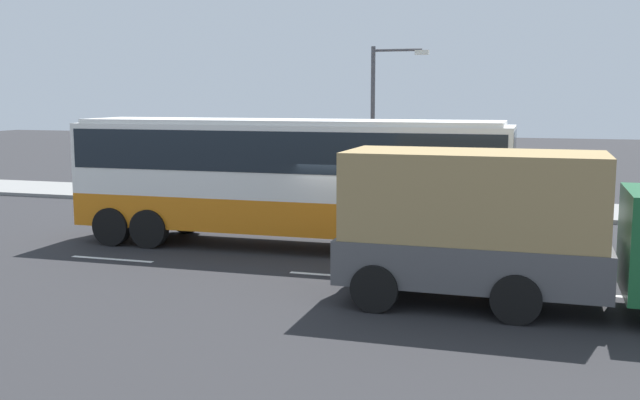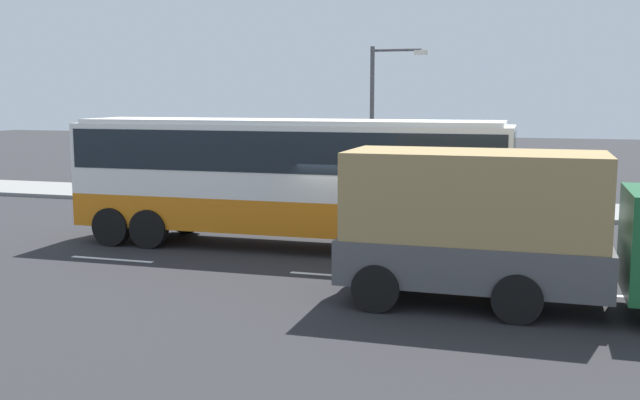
{
  "view_description": "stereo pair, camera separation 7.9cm",
  "coord_description": "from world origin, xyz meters",
  "px_view_note": "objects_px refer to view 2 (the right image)",
  "views": [
    {
      "loc": [
        4.88,
        -18.95,
        4.24
      ],
      "look_at": [
        -0.97,
        0.19,
        1.41
      ],
      "focal_mm": 41.11,
      "sensor_mm": 36.0,
      "label": 1
    },
    {
      "loc": [
        4.8,
        -18.98,
        4.24
      ],
      "look_at": [
        -0.97,
        0.19,
        1.41
      ],
      "focal_mm": 41.11,
      "sensor_mm": 36.0,
      "label": 2
    }
  ],
  "objects_px": {
    "pedestrian_near_curb": "(274,180)",
    "street_lamp": "(379,113)",
    "pedestrian_at_crossing": "(297,174)",
    "coach_bus": "(287,169)",
    "cargo_truck": "(521,226)"
  },
  "relations": [
    {
      "from": "pedestrian_near_curb",
      "to": "street_lamp",
      "type": "bearing_deg",
      "value": 70.7
    },
    {
      "from": "pedestrian_near_curb",
      "to": "pedestrian_at_crossing",
      "type": "relative_size",
      "value": 0.89
    },
    {
      "from": "coach_bus",
      "to": "pedestrian_near_curb",
      "type": "xyz_separation_m",
      "value": [
        -3.14,
        7.38,
        -1.22
      ]
    },
    {
      "from": "cargo_truck",
      "to": "pedestrian_near_curb",
      "type": "height_order",
      "value": "cargo_truck"
    },
    {
      "from": "coach_bus",
      "to": "pedestrian_near_curb",
      "type": "distance_m",
      "value": 8.11
    },
    {
      "from": "coach_bus",
      "to": "street_lamp",
      "type": "distance_m",
      "value": 7.64
    },
    {
      "from": "cargo_truck",
      "to": "pedestrian_near_curb",
      "type": "distance_m",
      "value": 15.1
    },
    {
      "from": "coach_bus",
      "to": "cargo_truck",
      "type": "bearing_deg",
      "value": -34.11
    },
    {
      "from": "cargo_truck",
      "to": "street_lamp",
      "type": "bearing_deg",
      "value": 114.85
    },
    {
      "from": "cargo_truck",
      "to": "street_lamp",
      "type": "relative_size",
      "value": 1.29
    },
    {
      "from": "pedestrian_near_curb",
      "to": "street_lamp",
      "type": "relative_size",
      "value": 0.26
    },
    {
      "from": "pedestrian_near_curb",
      "to": "street_lamp",
      "type": "height_order",
      "value": "street_lamp"
    },
    {
      "from": "pedestrian_near_curb",
      "to": "pedestrian_at_crossing",
      "type": "height_order",
      "value": "pedestrian_at_crossing"
    },
    {
      "from": "pedestrian_near_curb",
      "to": "pedestrian_at_crossing",
      "type": "xyz_separation_m",
      "value": [
        0.55,
        1.15,
        0.12
      ]
    },
    {
      "from": "pedestrian_near_curb",
      "to": "cargo_truck",
      "type": "bearing_deg",
      "value": 19.38
    }
  ]
}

